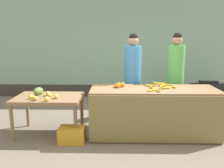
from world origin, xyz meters
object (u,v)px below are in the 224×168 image
object	(u,v)px
vendor_woman_blue_shirt	(133,79)
parked_motorcycle	(212,92)
vendor_woman_green_shirt	(175,78)
produce_crate	(72,135)
produce_sack	(99,107)

from	to	relation	value
vendor_woman_blue_shirt	parked_motorcycle	distance (m)	2.38
vendor_woman_blue_shirt	vendor_woman_green_shirt	distance (m)	0.89
vendor_woman_blue_shirt	parked_motorcycle	bearing A→B (deg)	26.70
produce_crate	produce_sack	size ratio (longest dim) A/B	0.82
produce_sack	parked_motorcycle	bearing A→B (deg)	17.04
parked_motorcycle	produce_sack	size ratio (longest dim) A/B	3.00
vendor_woman_blue_shirt	produce_crate	bearing A→B (deg)	-137.56
vendor_woman_blue_shirt	produce_crate	xyz separation A→B (m)	(-1.09, -1.00, -0.80)
vendor_woman_green_shirt	produce_sack	bearing A→B (deg)	176.11
vendor_woman_blue_shirt	produce_sack	bearing A→B (deg)	165.59
vendor_woman_green_shirt	produce_crate	size ratio (longest dim) A/B	4.24
vendor_woman_green_shirt	produce_crate	distance (m)	2.39
produce_crate	produce_sack	bearing A→B (deg)	72.76
vendor_woman_blue_shirt	produce_sack	xyz separation A→B (m)	(-0.72, 0.19, -0.67)
vendor_woman_blue_shirt	vendor_woman_green_shirt	size ratio (longest dim) A/B	0.99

